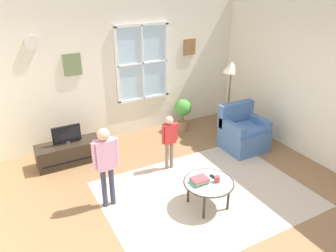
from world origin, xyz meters
TOP-DOWN VIEW (x-y plane):
  - ground_plane at (0.00, 0.00)m, footprint 5.86×6.12m
  - back_wall at (0.01, 2.82)m, footprint 5.26×0.17m
  - side_wall_right at (2.69, 0.00)m, footprint 0.12×5.52m
  - area_rug at (0.29, 0.16)m, footprint 3.09×2.35m
  - tv_stand at (-1.34, 2.14)m, footprint 1.13×0.44m
  - television at (-1.34, 2.13)m, footprint 0.49×0.08m
  - armchair at (1.78, 1.09)m, footprint 0.76×0.74m
  - coffee_table at (0.16, -0.08)m, footprint 0.74×0.74m
  - book_stack at (0.04, -0.03)m, footprint 0.25×0.20m
  - cup at (0.27, -0.13)m, footprint 0.08×0.08m
  - remote_near_books at (0.29, -0.02)m, footprint 0.06×0.14m
  - remote_near_cup at (0.09, 0.01)m, footprint 0.10×0.14m
  - person_red_shirt at (0.16, 1.11)m, footprint 0.30×0.14m
  - person_pink_shirt at (-1.11, 0.63)m, footprint 0.38×0.17m
  - potted_plant_by_window at (1.18, 2.36)m, footprint 0.36×0.36m
  - floor_lamp at (1.81, 1.63)m, footprint 0.32×0.32m

SIDE VIEW (x-z plane):
  - ground_plane at x=0.00m, z-range -0.02..0.00m
  - area_rug at x=0.29m, z-range 0.00..0.01m
  - tv_stand at x=-1.34m, z-range 0.00..0.40m
  - armchair at x=1.78m, z-range -0.11..0.76m
  - coffee_table at x=0.16m, z-range 0.18..0.60m
  - remote_near_books at x=0.29m, z-range 0.42..0.44m
  - remote_near_cup at x=0.09m, z-range 0.42..0.44m
  - potted_plant_by_window at x=1.18m, z-range 0.09..0.80m
  - book_stack at x=0.04m, z-range 0.42..0.49m
  - cup at x=0.27m, z-range 0.42..0.51m
  - television at x=-1.34m, z-range 0.41..0.74m
  - person_red_shirt at x=0.16m, z-range 0.13..1.12m
  - person_pink_shirt at x=-1.11m, z-range 0.16..1.42m
  - floor_lamp at x=1.81m, z-range 0.54..2.16m
  - side_wall_right at x=2.69m, z-range 0.00..2.81m
  - back_wall at x=0.01m, z-range 0.00..2.81m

